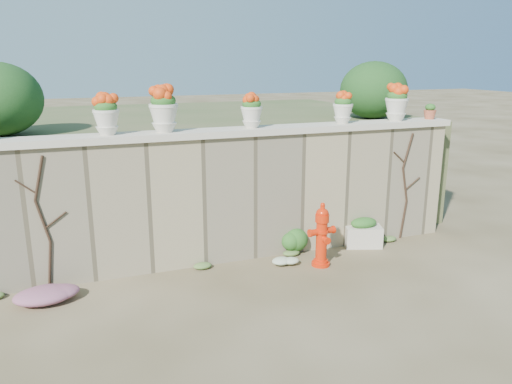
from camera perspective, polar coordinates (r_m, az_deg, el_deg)
name	(u,v)px	position (r m, az deg, el deg)	size (l,w,h in m)	color
ground	(269,307)	(6.68, 1.50, -12.99)	(80.00, 80.00, 0.00)	#483C24
stone_wall	(227,198)	(7.89, -3.36, -0.75)	(8.00, 0.40, 2.00)	gray
wall_cap	(226,132)	(7.68, -3.48, 6.82)	(8.10, 0.52, 0.10)	beige
raised_fill	(183,161)	(10.91, -8.39, 3.49)	(9.00, 6.00, 2.00)	#384C23
back_shrub_right	(374,90)	(10.19, 13.29, 11.26)	(1.30, 1.30, 1.10)	#143814
vine_left	(44,222)	(7.37, -23.09, -3.15)	(0.60, 0.04, 1.91)	black
vine_right	(405,185)	(9.17, 16.71, 0.79)	(0.60, 0.04, 1.91)	black
fire_hydrant	(322,235)	(7.79, 7.52, -4.84)	(0.44, 0.31, 1.01)	red
planter_box	(363,233)	(8.81, 12.15, -4.60)	(0.70, 0.54, 0.51)	beige
green_shrub	(295,239)	(8.27, 4.42, -5.40)	(0.55, 0.50, 0.53)	#1E5119
magenta_clump	(43,292)	(7.33, -23.14, -10.50)	(0.98, 0.65, 0.26)	#BB2591
white_flowers	(286,260)	(7.90, 3.46, -7.75)	(0.49, 0.39, 0.18)	white
urn_pot_1	(106,115)	(7.32, -16.75, 8.45)	(0.36, 0.36, 0.57)	beige
urn_pot_2	(164,110)	(7.42, -10.51, 9.23)	(0.42, 0.42, 0.66)	beige
urn_pot_3	(252,111)	(7.78, -0.51, 9.25)	(0.34, 0.34, 0.53)	beige
urn_pot_4	(343,108)	(8.46, 9.90, 9.45)	(0.33, 0.33, 0.52)	beige
urn_pot_5	(397,103)	(9.03, 15.78, 9.78)	(0.40, 0.40, 0.62)	beige
terracotta_pot	(430,112)	(9.49, 19.25, 8.60)	(0.22, 0.22, 0.26)	#A74D33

